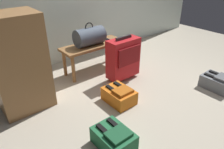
{
  "coord_description": "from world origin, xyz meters",
  "views": [
    {
      "loc": [
        -1.82,
        -1.54,
        1.53
      ],
      "look_at": [
        -0.33,
        0.28,
        0.25
      ],
      "focal_mm": 33.32,
      "sensor_mm": 36.0,
      "label": 1
    }
  ],
  "objects_px": {
    "bench": "(93,48)",
    "backpack_orange": "(119,95)",
    "side_cabinet": "(19,64)",
    "duffel_bag_slate": "(90,36)",
    "backpack_green": "(114,138)",
    "backpack_grey": "(217,82)",
    "cell_phone": "(108,40)",
    "suitcase_upright_red": "(123,58)"
  },
  "relations": [
    {
      "from": "bench",
      "to": "backpack_orange",
      "type": "distance_m",
      "value": 0.98
    },
    {
      "from": "side_cabinet",
      "to": "duffel_bag_slate",
      "type": "bearing_deg",
      "value": 13.02
    },
    {
      "from": "backpack_green",
      "to": "backpack_grey",
      "type": "distance_m",
      "value": 1.74
    },
    {
      "from": "duffel_bag_slate",
      "to": "side_cabinet",
      "type": "relative_size",
      "value": 0.4
    },
    {
      "from": "bench",
      "to": "side_cabinet",
      "type": "relative_size",
      "value": 0.91
    },
    {
      "from": "duffel_bag_slate",
      "to": "backpack_orange",
      "type": "distance_m",
      "value": 1.04
    },
    {
      "from": "backpack_green",
      "to": "backpack_grey",
      "type": "bearing_deg",
      "value": -3.45
    },
    {
      "from": "backpack_grey",
      "to": "side_cabinet",
      "type": "bearing_deg",
      "value": 149.58
    },
    {
      "from": "cell_phone",
      "to": "backpack_orange",
      "type": "xyz_separation_m",
      "value": [
        -0.54,
        -0.9,
        -0.35
      ]
    },
    {
      "from": "backpack_green",
      "to": "backpack_grey",
      "type": "relative_size",
      "value": 1.0
    },
    {
      "from": "bench",
      "to": "backpack_grey",
      "type": "relative_size",
      "value": 2.63
    },
    {
      "from": "backpack_green",
      "to": "duffel_bag_slate",
      "type": "bearing_deg",
      "value": 63.51
    },
    {
      "from": "bench",
      "to": "backpack_green",
      "type": "bearing_deg",
      "value": -118.33
    },
    {
      "from": "backpack_grey",
      "to": "suitcase_upright_red",
      "type": "bearing_deg",
      "value": 128.83
    },
    {
      "from": "bench",
      "to": "duffel_bag_slate",
      "type": "relative_size",
      "value": 2.27
    },
    {
      "from": "cell_phone",
      "to": "suitcase_upright_red",
      "type": "height_order",
      "value": "suitcase_upright_red"
    },
    {
      "from": "backpack_orange",
      "to": "backpack_green",
      "type": "xyz_separation_m",
      "value": [
        -0.5,
        -0.5,
        0.0
      ]
    },
    {
      "from": "duffel_bag_slate",
      "to": "suitcase_upright_red",
      "type": "height_order",
      "value": "duffel_bag_slate"
    },
    {
      "from": "backpack_orange",
      "to": "side_cabinet",
      "type": "relative_size",
      "value": 0.35
    },
    {
      "from": "backpack_grey",
      "to": "side_cabinet",
      "type": "height_order",
      "value": "side_cabinet"
    },
    {
      "from": "backpack_grey",
      "to": "backpack_orange",
      "type": "bearing_deg",
      "value": 153.99
    },
    {
      "from": "bench",
      "to": "backpack_orange",
      "type": "xyz_separation_m",
      "value": [
        -0.26,
        -0.91,
        -0.27
      ]
    },
    {
      "from": "duffel_bag_slate",
      "to": "cell_phone",
      "type": "distance_m",
      "value": 0.37
    },
    {
      "from": "duffel_bag_slate",
      "to": "bench",
      "type": "bearing_deg",
      "value": 0.0
    },
    {
      "from": "cell_phone",
      "to": "backpack_grey",
      "type": "distance_m",
      "value": 1.69
    },
    {
      "from": "bench",
      "to": "cell_phone",
      "type": "height_order",
      "value": "cell_phone"
    },
    {
      "from": "backpack_green",
      "to": "suitcase_upright_red",
      "type": "bearing_deg",
      "value": 44.4
    },
    {
      "from": "suitcase_upright_red",
      "to": "backpack_green",
      "type": "relative_size",
      "value": 1.71
    },
    {
      "from": "bench",
      "to": "duffel_bag_slate",
      "type": "height_order",
      "value": "duffel_bag_slate"
    },
    {
      "from": "duffel_bag_slate",
      "to": "cell_phone",
      "type": "bearing_deg",
      "value": -0.83
    },
    {
      "from": "cell_phone",
      "to": "backpack_grey",
      "type": "bearing_deg",
      "value": -65.24
    },
    {
      "from": "backpack_orange",
      "to": "backpack_green",
      "type": "height_order",
      "value": "same"
    },
    {
      "from": "cell_phone",
      "to": "duffel_bag_slate",
      "type": "bearing_deg",
      "value": 179.17
    },
    {
      "from": "suitcase_upright_red",
      "to": "bench",
      "type": "bearing_deg",
      "value": 108.45
    },
    {
      "from": "cell_phone",
      "to": "backpack_green",
      "type": "distance_m",
      "value": 1.78
    },
    {
      "from": "bench",
      "to": "backpack_grey",
      "type": "xyz_separation_m",
      "value": [
        0.98,
        -1.51,
        -0.27
      ]
    },
    {
      "from": "cell_phone",
      "to": "backpack_grey",
      "type": "xyz_separation_m",
      "value": [
        0.69,
        -1.51,
        -0.35
      ]
    },
    {
      "from": "backpack_orange",
      "to": "side_cabinet",
      "type": "bearing_deg",
      "value": 144.1
    },
    {
      "from": "suitcase_upright_red",
      "to": "cell_phone",
      "type": "bearing_deg",
      "value": 76.52
    },
    {
      "from": "cell_phone",
      "to": "backpack_green",
      "type": "relative_size",
      "value": 0.38
    },
    {
      "from": "cell_phone",
      "to": "backpack_orange",
      "type": "distance_m",
      "value": 1.11
    },
    {
      "from": "bench",
      "to": "backpack_orange",
      "type": "height_order",
      "value": "bench"
    }
  ]
}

